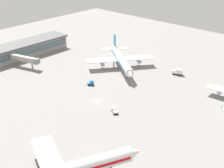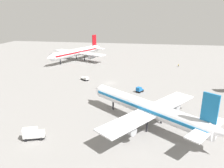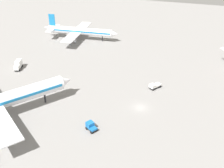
{
  "view_description": "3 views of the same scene",
  "coord_description": "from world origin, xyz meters",
  "px_view_note": "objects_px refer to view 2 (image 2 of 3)",
  "views": [
    {
      "loc": [
        95.69,
        96.79,
        72.66
      ],
      "look_at": [
        -11.19,
        -0.54,
        4.81
      ],
      "focal_mm": 52.51,
      "sensor_mm": 36.0,
      "label": 1
    },
    {
      "loc": [
        -99.29,
        -18.35,
        32.51
      ],
      "look_at": [
        -13.31,
        -3.31,
        3.92
      ],
      "focal_mm": 34.95,
      "sensor_mm": 36.0,
      "label": 2
    },
    {
      "loc": [
        13.56,
        -69.32,
        48.96
      ],
      "look_at": [
        -9.61,
        0.95,
        6.3
      ],
      "focal_mm": 43.56,
      "sensor_mm": 36.0,
      "label": 3
    }
  ],
  "objects_px": {
    "airplane_distant": "(77,52)",
    "baggage_tug": "(139,90)",
    "pushback_tractor": "(85,78)",
    "ground_crew_worker": "(178,65)",
    "airplane_taxiing": "(148,108)",
    "catering_truck": "(33,134)"
  },
  "relations": [
    {
      "from": "airplane_taxiing",
      "to": "pushback_tractor",
      "type": "height_order",
      "value": "airplane_taxiing"
    },
    {
      "from": "airplane_taxiing",
      "to": "airplane_distant",
      "type": "height_order",
      "value": "airplane_distant"
    },
    {
      "from": "catering_truck",
      "to": "baggage_tug",
      "type": "bearing_deg",
      "value": 39.52
    },
    {
      "from": "airplane_taxiing",
      "to": "airplane_distant",
      "type": "relative_size",
      "value": 0.82
    },
    {
      "from": "pushback_tractor",
      "to": "ground_crew_worker",
      "type": "distance_m",
      "value": 62.98
    },
    {
      "from": "airplane_taxiing",
      "to": "ground_crew_worker",
      "type": "height_order",
      "value": "airplane_taxiing"
    },
    {
      "from": "baggage_tug",
      "to": "pushback_tractor",
      "type": "bearing_deg",
      "value": -81.88
    },
    {
      "from": "baggage_tug",
      "to": "ground_crew_worker",
      "type": "height_order",
      "value": "baggage_tug"
    },
    {
      "from": "airplane_taxiing",
      "to": "ground_crew_worker",
      "type": "distance_m",
      "value": 81.36
    },
    {
      "from": "airplane_taxiing",
      "to": "baggage_tug",
      "type": "bearing_deg",
      "value": -45.76
    },
    {
      "from": "airplane_distant",
      "to": "airplane_taxiing",
      "type": "bearing_deg",
      "value": 54.52
    },
    {
      "from": "airplane_taxiing",
      "to": "airplane_distant",
      "type": "bearing_deg",
      "value": -23.03
    },
    {
      "from": "airplane_taxiing",
      "to": "catering_truck",
      "type": "xyz_separation_m",
      "value": [
        -13.75,
        29.95,
        -3.71
      ]
    },
    {
      "from": "airplane_taxiing",
      "to": "airplane_distant",
      "type": "xyz_separation_m",
      "value": [
        86.65,
        51.12,
        0.57
      ]
    },
    {
      "from": "pushback_tractor",
      "to": "catering_truck",
      "type": "bearing_deg",
      "value": -53.38
    },
    {
      "from": "airplane_taxiing",
      "to": "baggage_tug",
      "type": "height_order",
      "value": "airplane_taxiing"
    },
    {
      "from": "airplane_distant",
      "to": "pushback_tractor",
      "type": "distance_m",
      "value": 50.14
    },
    {
      "from": "baggage_tug",
      "to": "catering_truck",
      "type": "distance_m",
      "value": 49.23
    },
    {
      "from": "airplane_distant",
      "to": "baggage_tug",
      "type": "height_order",
      "value": "airplane_distant"
    },
    {
      "from": "airplane_distant",
      "to": "pushback_tractor",
      "type": "height_order",
      "value": "airplane_distant"
    },
    {
      "from": "ground_crew_worker",
      "to": "baggage_tug",
      "type": "bearing_deg",
      "value": 159.2
    },
    {
      "from": "pushback_tractor",
      "to": "ground_crew_worker",
      "type": "xyz_separation_m",
      "value": [
        38.52,
        -49.83,
        -0.12
      ]
    }
  ]
}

